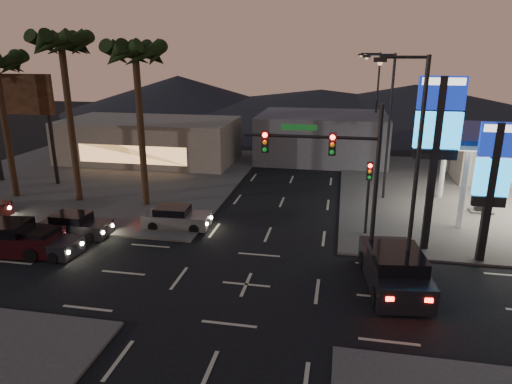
% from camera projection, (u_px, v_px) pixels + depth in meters
% --- Properties ---
extents(ground, '(140.00, 140.00, 0.00)m').
position_uv_depth(ground, '(246.00, 284.00, 20.66)').
color(ground, black).
rests_on(ground, ground).
extents(corner_lot_ne, '(24.00, 24.00, 0.12)m').
position_uv_depth(corner_lot_ne, '(510.00, 197.00, 32.78)').
color(corner_lot_ne, '#47443F').
rests_on(corner_lot_ne, ground).
extents(corner_lot_nw, '(24.00, 24.00, 0.12)m').
position_uv_depth(corner_lot_nw, '(101.00, 175.00, 38.53)').
color(corner_lot_nw, '#47443F').
rests_on(corner_lot_nw, ground).
extents(pylon_sign_tall, '(2.20, 0.35, 9.00)m').
position_uv_depth(pylon_sign_tall, '(438.00, 130.00, 22.40)').
color(pylon_sign_tall, black).
rests_on(pylon_sign_tall, ground).
extents(pylon_sign_short, '(1.60, 0.35, 7.00)m').
position_uv_depth(pylon_sign_short, '(493.00, 172.00, 21.53)').
color(pylon_sign_short, black).
rests_on(pylon_sign_short, ground).
extents(traffic_signal_mast, '(6.10, 0.39, 8.00)m').
position_uv_depth(traffic_signal_mast, '(337.00, 166.00, 20.30)').
color(traffic_signal_mast, black).
rests_on(traffic_signal_mast, ground).
extents(pedestal_signal, '(0.32, 0.39, 4.30)m').
position_uv_depth(pedestal_signal, '(369.00, 186.00, 25.36)').
color(pedestal_signal, black).
rests_on(pedestal_signal, ground).
extents(streetlight_near, '(2.14, 0.25, 10.00)m').
position_uv_depth(streetlight_near, '(412.00, 163.00, 18.69)').
color(streetlight_near, black).
rests_on(streetlight_near, ground).
extents(streetlight_mid, '(2.14, 0.25, 10.00)m').
position_uv_depth(streetlight_mid, '(387.00, 119.00, 30.88)').
color(streetlight_mid, black).
rests_on(streetlight_mid, ground).
extents(streetlight_far, '(2.14, 0.25, 10.00)m').
position_uv_depth(streetlight_far, '(375.00, 99.00, 44.02)').
color(streetlight_far, black).
rests_on(streetlight_far, ground).
extents(palm_a, '(4.41, 4.41, 10.86)m').
position_uv_depth(palm_a, '(136.00, 63.00, 28.40)').
color(palm_a, black).
rests_on(palm_a, ground).
extents(palm_b, '(4.41, 4.41, 11.46)m').
position_uv_depth(palm_b, '(62.00, 54.00, 29.14)').
color(palm_b, black).
rests_on(palm_b, ground).
extents(billboard, '(6.00, 0.30, 8.50)m').
position_uv_depth(billboard, '(18.00, 103.00, 34.66)').
color(billboard, black).
rests_on(billboard, ground).
extents(building_far_west, '(16.00, 8.00, 4.00)m').
position_uv_depth(building_far_west, '(150.00, 141.00, 43.22)').
color(building_far_west, '#726B5B').
rests_on(building_far_west, ground).
extents(building_far_mid, '(12.00, 9.00, 4.40)m').
position_uv_depth(building_far_mid, '(322.00, 137.00, 44.04)').
color(building_far_mid, '#4C4C51').
rests_on(building_far_mid, ground).
extents(hill_left, '(40.00, 40.00, 6.00)m').
position_uv_depth(hill_left, '(178.00, 93.00, 80.55)').
color(hill_left, black).
rests_on(hill_left, ground).
extents(hill_right, '(50.00, 50.00, 5.00)m').
position_uv_depth(hill_right, '(414.00, 100.00, 73.51)').
color(hill_right, black).
rests_on(hill_right, ground).
extents(hill_center, '(60.00, 60.00, 4.00)m').
position_uv_depth(hill_center, '(321.00, 102.00, 76.36)').
color(hill_center, black).
rests_on(hill_center, ground).
extents(car_lane_a_front, '(4.24, 2.02, 1.35)m').
position_uv_depth(car_lane_a_front, '(41.00, 242.00, 23.64)').
color(car_lane_a_front, black).
rests_on(car_lane_a_front, ground).
extents(car_lane_a_mid, '(5.35, 2.71, 1.69)m').
position_uv_depth(car_lane_a_mid, '(9.00, 239.00, 23.73)').
color(car_lane_a_mid, black).
rests_on(car_lane_a_mid, ground).
extents(car_lane_b_front, '(4.07, 1.83, 1.31)m').
position_uv_depth(car_lane_b_front, '(176.00, 218.00, 27.16)').
color(car_lane_b_front, '#5F5F62').
rests_on(car_lane_b_front, ground).
extents(car_lane_b_mid, '(4.02, 1.75, 1.30)m').
position_uv_depth(car_lane_b_mid, '(76.00, 225.00, 26.02)').
color(car_lane_b_mid, black).
rests_on(car_lane_b_mid, ground).
extents(suv_station, '(2.94, 5.72, 1.83)m').
position_uv_depth(suv_station, '(394.00, 269.00, 20.27)').
color(suv_station, black).
rests_on(suv_station, ground).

